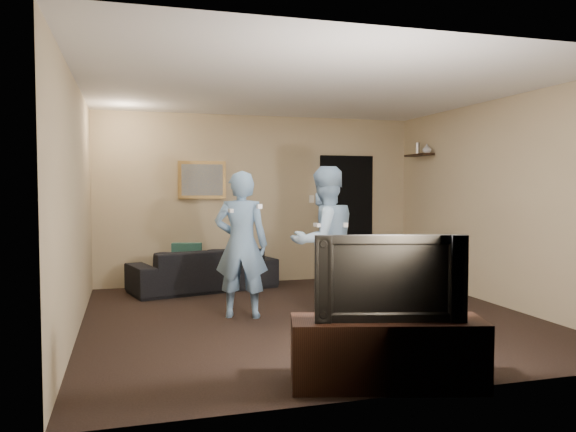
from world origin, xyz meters
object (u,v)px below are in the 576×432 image
object	(u,v)px
tv_console	(387,353)
television	(388,276)
sofa	(203,269)
wii_player_right	(324,242)
wii_player_left	(241,244)

from	to	relation	value
tv_console	television	distance (m)	0.58
sofa	wii_player_right	world-z (taller)	wii_player_right
sofa	wii_player_right	distance (m)	2.45
tv_console	wii_player_left	bearing A→B (deg)	118.70
sofa	television	world-z (taller)	television
television	wii_player_left	xyz separation A→B (m)	(-0.62, 2.49, 0.01)
tv_console	wii_player_left	xyz separation A→B (m)	(-0.62, 2.49, 0.59)
tv_console	television	bearing A→B (deg)	0.00
sofa	television	bearing A→B (deg)	86.31
tv_console	sofa	bearing A→B (deg)	115.43
wii_player_left	television	bearing A→B (deg)	-76.08
wii_player_right	sofa	bearing A→B (deg)	117.33
television	tv_console	bearing A→B (deg)	0.00
sofa	television	xyz separation A→B (m)	(0.81, -4.32, 0.52)
television	wii_player_right	xyz separation A→B (m)	(0.28, 2.20, 0.04)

